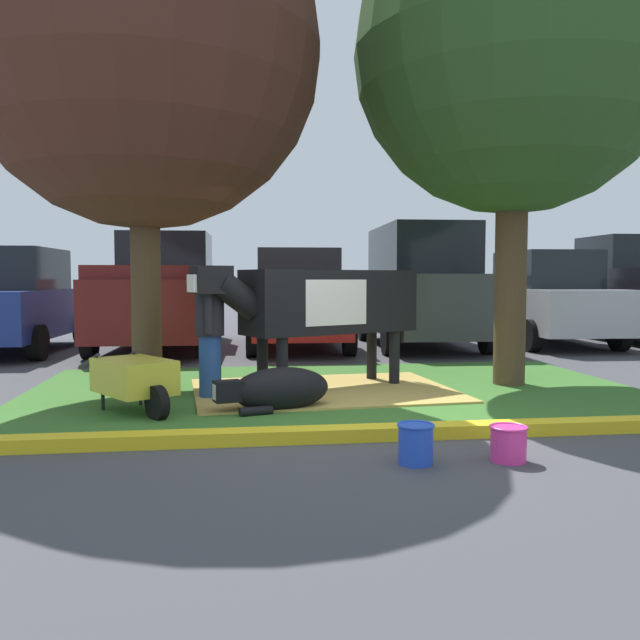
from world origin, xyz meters
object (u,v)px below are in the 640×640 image
object	(u,v)px
wheelbarrow	(135,378)
sedan_blue	(14,302)
bucket_pink	(508,443)
sedan_red	(297,300)
shade_tree_left	(142,50)
hatchback_white	(545,299)
cow_holstein	(324,303)
calf_lying	(278,390)
bucket_blue	(416,443)
shade_tree_right	(515,53)
person_handler	(210,333)
suv_dark_grey	(420,286)
pickup_truck_maroon	(161,294)

from	to	relation	value
wheelbarrow	sedan_blue	size ratio (longest dim) A/B	0.33
bucket_pink	sedan_red	xyz separation A→B (m)	(-0.80, 8.61, 0.84)
shade_tree_left	hatchback_white	xyz separation A→B (m)	(7.85, 5.03, -3.26)
shade_tree_left	cow_holstein	xyz separation A→B (m)	(2.23, -0.21, -3.11)
calf_lying	hatchback_white	size ratio (longest dim) A/B	0.30
calf_lying	sedan_red	distance (m)	6.51
bucket_blue	bucket_pink	distance (m)	0.74
shade_tree_right	wheelbarrow	size ratio (longest dim) A/B	4.38
calf_lying	person_handler	bearing A→B (deg)	134.02
calf_lying	bucket_blue	distance (m)	2.35
bucket_pink	suv_dark_grey	world-z (taller)	suv_dark_grey
calf_lying	pickup_truck_maroon	size ratio (longest dim) A/B	0.24
wheelbarrow	hatchback_white	bearing A→B (deg)	39.31
shade_tree_right	person_handler	xyz separation A→B (m)	(-3.95, -0.54, -3.58)
suv_dark_grey	sedan_red	bearing A→B (deg)	178.73
bucket_pink	shade_tree_left	bearing A→B (deg)	131.30
sedan_blue	suv_dark_grey	distance (m)	8.12
shade_tree_right	bucket_blue	xyz separation A→B (m)	(-2.29, -3.48, -4.21)
bucket_blue	bucket_pink	size ratio (longest dim) A/B	1.04
wheelbarrow	sedan_red	world-z (taller)	sedan_red
hatchback_white	bucket_blue	bearing A→B (deg)	-121.92
suv_dark_grey	shade_tree_left	bearing A→B (deg)	-135.58
person_handler	pickup_truck_maroon	bearing A→B (deg)	100.78
bucket_pink	calf_lying	bearing A→B (deg)	126.93
bucket_pink	pickup_truck_maroon	world-z (taller)	pickup_truck_maroon
shade_tree_right	hatchback_white	xyz separation A→B (m)	(3.09, 5.17, -3.39)
person_handler	hatchback_white	bearing A→B (deg)	39.00
shade_tree_left	cow_holstein	world-z (taller)	shade_tree_left
shade_tree_left	sedan_blue	world-z (taller)	shade_tree_left
pickup_truck_maroon	person_handler	bearing A→B (deg)	-79.22
shade_tree_right	calf_lying	size ratio (longest dim) A/B	4.88
calf_lying	sedan_blue	xyz separation A→B (m)	(-4.67, 6.42, 0.75)
shade_tree_right	bucket_blue	size ratio (longest dim) A/B	20.57
shade_tree_right	sedan_blue	distance (m)	9.98
calf_lying	bucket_pink	size ratio (longest dim) A/B	4.41
person_handler	sedan_red	world-z (taller)	sedan_red
wheelbarrow	bucket_pink	world-z (taller)	wheelbarrow
shade_tree_right	pickup_truck_maroon	bearing A→B (deg)	132.63
wheelbarrow	bucket_blue	distance (m)	3.32
cow_holstein	hatchback_white	size ratio (longest dim) A/B	0.66
cow_holstein	wheelbarrow	bearing A→B (deg)	-152.06
calf_lying	person_handler	xyz separation A→B (m)	(-0.75, 0.78, 0.56)
shade_tree_left	bucket_blue	bearing A→B (deg)	-55.76
bucket_pink	bucket_blue	bearing A→B (deg)	177.52
cow_holstein	sedan_blue	bearing A→B (deg)	135.94
cow_holstein	wheelbarrow	size ratio (longest dim) A/B	1.99
wheelbarrow	pickup_truck_maroon	distance (m)	6.84
cow_holstein	person_handler	size ratio (longest dim) A/B	1.96
bucket_pink	sedan_blue	distance (m)	10.72
cow_holstein	calf_lying	bearing A→B (deg)	-118.38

